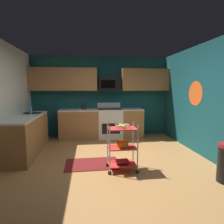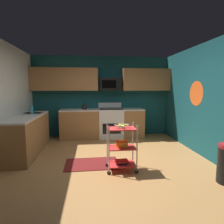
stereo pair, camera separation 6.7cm
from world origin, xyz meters
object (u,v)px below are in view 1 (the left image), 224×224
at_px(oven_range, 110,123).
at_px(mixing_bowl_large, 122,144).
at_px(rolling_cart, 122,147).
at_px(microwave, 109,84).
at_px(kettle, 84,107).
at_px(book_stack, 122,162).
at_px(dish_soap_bottle, 31,110).
at_px(fruit_bowl, 122,126).

distance_m(oven_range, mixing_bowl_large, 2.54).
bearing_deg(mixing_bowl_large, rolling_cart, -180.00).
relative_size(microwave, rolling_cart, 0.77).
bearing_deg(kettle, microwave, 7.52).
distance_m(microwave, rolling_cart, 2.92).
distance_m(book_stack, kettle, 2.77).
xyz_separation_m(oven_range, microwave, (-0.00, 0.10, 1.22)).
bearing_deg(rolling_cart, oven_range, 88.81).
bearing_deg(book_stack, rolling_cart, -90.00).
distance_m(rolling_cart, kettle, 2.70).
bearing_deg(dish_soap_bottle, book_stack, -37.17).
distance_m(microwave, book_stack, 3.05).
height_order(rolling_cart, book_stack, rolling_cart).
distance_m(rolling_cart, book_stack, 0.29).
bearing_deg(microwave, mixing_bowl_large, -91.09).
bearing_deg(kettle, rolling_cart, -73.08).
xyz_separation_m(microwave, book_stack, (-0.05, -2.64, -1.53)).
xyz_separation_m(microwave, dish_soap_bottle, (-2.14, -1.06, -0.68)).
distance_m(oven_range, book_stack, 2.55).
xyz_separation_m(microwave, kettle, (-0.82, -0.11, -0.70)).
height_order(microwave, dish_soap_bottle, microwave).
relative_size(oven_range, rolling_cart, 1.20).
distance_m(mixing_bowl_large, book_stack, 0.35).
bearing_deg(book_stack, kettle, 106.92).
bearing_deg(kettle, dish_soap_bottle, -144.18).
relative_size(oven_range, kettle, 4.17).
bearing_deg(rolling_cart, mixing_bowl_large, 0.00).
bearing_deg(dish_soap_bottle, microwave, 26.33).
bearing_deg(dish_soap_bottle, oven_range, 24.03).
relative_size(rolling_cart, fruit_bowl, 3.36).
relative_size(mixing_bowl_large, book_stack, 0.95).
xyz_separation_m(oven_range, rolling_cart, (-0.05, -2.53, -0.03)).
height_order(oven_range, microwave, microwave).
bearing_deg(dish_soap_bottle, rolling_cart, -37.17).
height_order(fruit_bowl, mixing_bowl_large, fruit_bowl).
xyz_separation_m(microwave, mixing_bowl_large, (-0.05, -2.64, -1.18)).
height_order(oven_range, book_stack, oven_range).
bearing_deg(dish_soap_bottle, fruit_bowl, -37.17).
xyz_separation_m(rolling_cart, mixing_bowl_large, (0.00, 0.00, 0.07)).
height_order(rolling_cart, kettle, kettle).
xyz_separation_m(book_stack, dish_soap_bottle, (-2.09, 1.58, 0.85)).
bearing_deg(microwave, oven_range, -89.74).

